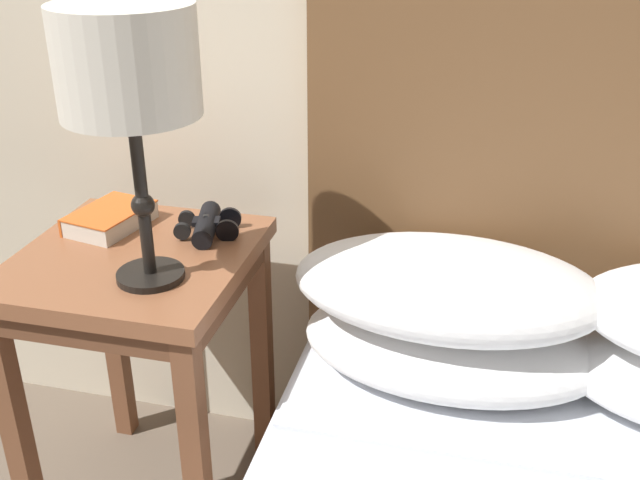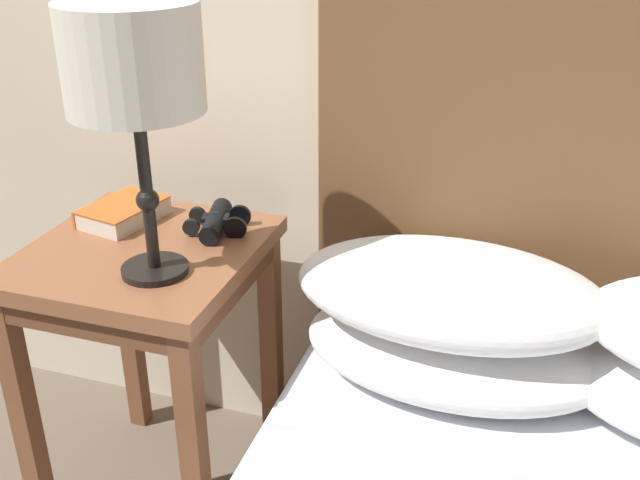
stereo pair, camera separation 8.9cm
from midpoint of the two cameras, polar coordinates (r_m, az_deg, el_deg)
nightstand at (r=1.64m, az=-15.18°, el=-4.33°), size 0.47×0.49×0.67m
table_lamp at (r=1.34m, az=-16.34°, el=12.38°), size 0.24×0.24×0.51m
book_on_nightstand at (r=1.72m, az=-17.18°, el=1.59°), size 0.16×0.20×0.04m
binoculars_pair at (r=1.63m, az=-10.13°, el=1.15°), size 0.15×0.16×0.05m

